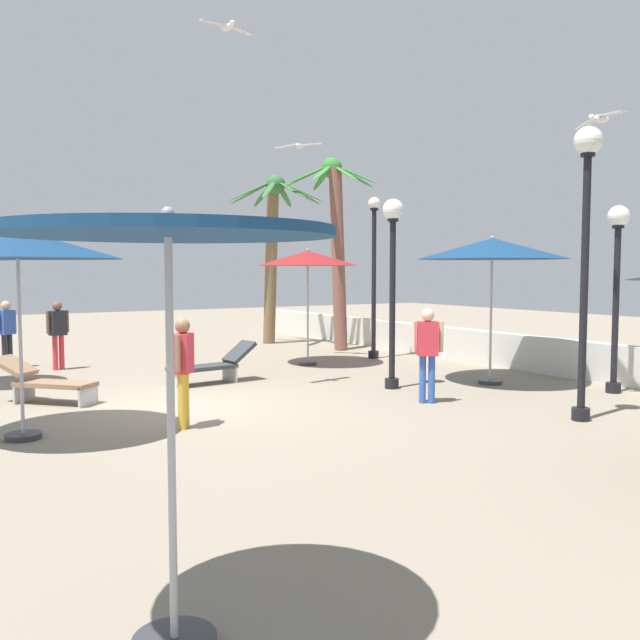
# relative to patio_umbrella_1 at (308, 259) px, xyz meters

# --- Properties ---
(ground_plane) EXTENTS (56.00, 56.00, 0.00)m
(ground_plane) POSITION_rel_patio_umbrella_1_xyz_m (3.45, -4.80, -2.63)
(ground_plane) COLOR gray
(boundary_wall) EXTENTS (25.20, 0.30, 0.83)m
(boundary_wall) POSITION_rel_patio_umbrella_1_xyz_m (3.45, 3.88, -2.21)
(boundary_wall) COLOR silver
(boundary_wall) RESTS_ON ground_plane
(patio_umbrella_1) EXTENTS (2.48, 2.48, 2.89)m
(patio_umbrella_1) POSITION_rel_patio_umbrella_1_xyz_m (0.00, 0.00, 0.00)
(patio_umbrella_1) COLOR #333338
(patio_umbrella_1) RESTS_ON ground_plane
(patio_umbrella_2) EXTENTS (3.05, 3.05, 3.06)m
(patio_umbrella_2) POSITION_rel_patio_umbrella_1_xyz_m (4.44, 1.77, 0.15)
(patio_umbrella_2) COLOR #333338
(patio_umbrella_2) RESTS_ON ground_plane
(patio_umbrella_4) EXTENTS (2.81, 2.81, 2.96)m
(patio_umbrella_4) POSITION_rel_patio_umbrella_1_xyz_m (4.43, -7.21, 0.06)
(patio_umbrella_4) COLOR #333338
(patio_umbrella_4) RESTS_ON ground_plane
(patio_umbrella_5) EXTENTS (2.00, 2.00, 2.73)m
(patio_umbrella_5) POSITION_rel_patio_umbrella_1_xyz_m (10.66, -7.23, -0.29)
(patio_umbrella_5) COLOR #333338
(patio_umbrella_5) RESTS_ON ground_plane
(palm_tree_0) EXTENTS (3.06, 3.07, 5.33)m
(palm_tree_0) POSITION_rel_patio_umbrella_1_xyz_m (-4.77, 1.52, 0.71)
(palm_tree_0) COLOR brown
(palm_tree_0) RESTS_ON ground_plane
(palm_tree_1) EXTENTS (2.79, 2.78, 5.70)m
(palm_tree_1) POSITION_rel_patio_umbrella_1_xyz_m (-2.55, 2.48, 0.89)
(palm_tree_1) COLOR brown
(palm_tree_1) RESTS_ON ground_plane
(lamp_post_0) EXTENTS (0.32, 0.32, 4.28)m
(lamp_post_0) POSITION_rel_patio_umbrella_1_xyz_m (-0.19, 2.15, -0.20)
(lamp_post_0) COLOR black
(lamp_post_0) RESTS_ON ground_plane
(lamp_post_1) EXTENTS (0.43, 0.43, 4.54)m
(lamp_post_1) POSITION_rel_patio_umbrella_1_xyz_m (7.71, 0.43, 0.42)
(lamp_post_1) COLOR black
(lamp_post_1) RESTS_ON ground_plane
(lamp_post_2) EXTENTS (0.42, 0.42, 3.75)m
(lamp_post_2) POSITION_rel_patio_umbrella_1_xyz_m (3.82, -0.30, -0.13)
(lamp_post_2) COLOR black
(lamp_post_2) RESTS_ON ground_plane
(lamp_post_3) EXTENTS (0.40, 0.40, 3.57)m
(lamp_post_3) POSITION_rel_patio_umbrella_1_xyz_m (6.44, 3.03, -0.28)
(lamp_post_3) COLOR black
(lamp_post_3) RESTS_ON ground_plane
(lounge_chair_0) EXTENTS (1.71, 1.67, 0.82)m
(lounge_chair_0) POSITION_rel_patio_umbrella_1_xyz_m (1.82, -6.49, -2.23)
(lounge_chair_0) COLOR #B7B7BC
(lounge_chair_0) RESTS_ON ground_plane
(lounge_chair_1) EXTENTS (0.78, 1.93, 0.84)m
(lounge_chair_1) POSITION_rel_patio_umbrella_1_xyz_m (1.38, -3.11, -2.23)
(lounge_chair_1) COLOR #B7B7BC
(lounge_chair_1) RESTS_ON ground_plane
(guest_0) EXTENTS (0.40, 0.48, 1.68)m
(guest_0) POSITION_rel_patio_umbrella_1_xyz_m (5.36, -0.70, -1.61)
(guest_0) COLOR #3359B2
(guest_0) RESTS_ON ground_plane
(guest_1) EXTENTS (0.33, 0.54, 1.62)m
(guest_1) POSITION_rel_patio_umbrella_1_xyz_m (-2.37, -5.46, -1.65)
(guest_1) COLOR #D8333F
(guest_1) RESTS_ON ground_plane
(guest_2) EXTENTS (0.40, 0.48, 1.62)m
(guest_2) POSITION_rel_patio_umbrella_1_xyz_m (-3.25, -6.46, -1.65)
(guest_2) COLOR #26262D
(guest_2) RESTS_ON ground_plane
(guest_3) EXTENTS (0.46, 0.41, 1.64)m
(guest_3) POSITION_rel_patio_umbrella_1_xyz_m (4.97, -5.07, -1.64)
(guest_3) COLOR gold
(guest_3) RESTS_ON ground_plane
(seagull_0) EXTENTS (0.39, 1.13, 0.14)m
(seagull_0) POSITION_rel_patio_umbrella_1_xyz_m (2.72, -3.30, 4.18)
(seagull_0) COLOR white
(seagull_1) EXTENTS (1.34, 0.67, 0.15)m
(seagull_1) POSITION_rel_patio_umbrella_1_xyz_m (6.89, 1.78, 2.33)
(seagull_1) COLOR white
(seagull_2) EXTENTS (1.14, 0.91, 0.14)m
(seagull_2) POSITION_rel_patio_umbrella_1_xyz_m (-0.99, 0.34, 2.93)
(seagull_2) COLOR white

